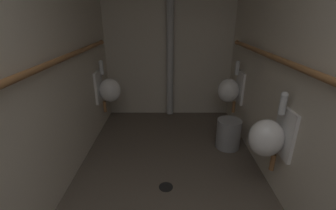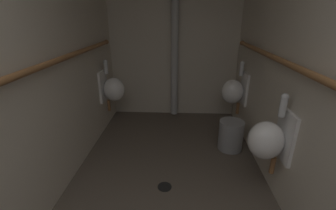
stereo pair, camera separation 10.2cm
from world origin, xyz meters
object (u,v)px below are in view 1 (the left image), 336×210
Objects in this scene: urinal_right_mid at (269,137)px; floor_drain at (166,187)px; urinal_left_mid at (108,89)px; standpipe_back_wall at (170,38)px; waste_bin at (228,134)px; urinal_right_far at (230,90)px.

floor_drain is (-0.89, 0.07, -0.60)m from urinal_right_mid.
urinal_right_mid is (1.71, -1.35, 0.00)m from urinal_left_mid.
standpipe_back_wall reaches higher than urinal_right_mid.
urinal_left_mid is 5.39× the size of floor_drain.
standpipe_back_wall is (0.87, 0.49, 0.66)m from urinal_left_mid.
urinal_left_mid is at bearing 122.74° from floor_drain.
floor_drain is 1.10m from waste_bin.
urinal_left_mid is 1.00× the size of urinal_right_far.
urinal_right_mid and urinal_right_far have the same top height.
urinal_right_mid is 5.39× the size of floor_drain.
urinal_right_far is 0.67m from waste_bin.
floor_drain is (0.82, -1.28, -0.60)m from urinal_left_mid.
waste_bin reaches higher than floor_drain.
urinal_right_mid is at bearing -82.46° from waste_bin.
urinal_right_far is (1.71, -0.02, 0.00)m from urinal_left_mid.
urinal_right_far is 1.19m from standpipe_back_wall.
floor_drain is at bearing -125.37° from urinal_right_far.
standpipe_back_wall reaches higher than urinal_left_mid.
urinal_right_mid is 1.08m from floor_drain.
standpipe_back_wall reaches higher than waste_bin.
standpipe_back_wall is (-0.84, 0.51, 0.66)m from urinal_right_far.
urinal_right_mid is at bearing -38.15° from urinal_left_mid.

